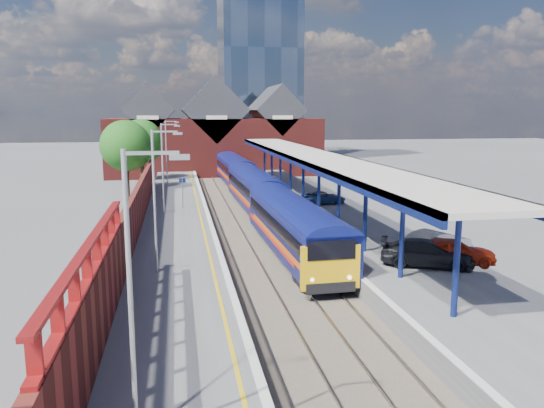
{
  "coord_description": "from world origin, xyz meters",
  "views": [
    {
      "loc": [
        -5.35,
        -19.93,
        8.76
      ],
      "look_at": [
        0.97,
        15.38,
        2.6
      ],
      "focal_mm": 35.0,
      "sensor_mm": 36.0,
      "label": 1
    }
  ],
  "objects_px": {
    "lamp_post_c": "(164,162)",
    "parked_car_red": "(453,251)",
    "lamp_post_d": "(167,149)",
    "platform_sign": "(183,188)",
    "train": "(243,177)",
    "lamp_post_b": "(157,192)",
    "parked_car_blue": "(323,198)",
    "parked_car_silver": "(436,243)",
    "parked_car_dark": "(427,253)",
    "lamp_post_a": "(136,281)"
  },
  "relations": [
    {
      "from": "lamp_post_b",
      "to": "parked_car_silver",
      "type": "xyz_separation_m",
      "value": [
        14.86,
        0.33,
        -3.28
      ]
    },
    {
      "from": "lamp_post_a",
      "to": "lamp_post_d",
      "type": "relative_size",
      "value": 1.0
    },
    {
      "from": "train",
      "to": "platform_sign",
      "type": "bearing_deg",
      "value": -119.13
    },
    {
      "from": "lamp_post_c",
      "to": "parked_car_dark",
      "type": "height_order",
      "value": "lamp_post_c"
    },
    {
      "from": "lamp_post_d",
      "to": "platform_sign",
      "type": "height_order",
      "value": "lamp_post_d"
    },
    {
      "from": "lamp_post_c",
      "to": "platform_sign",
      "type": "height_order",
      "value": "lamp_post_c"
    },
    {
      "from": "lamp_post_b",
      "to": "parked_car_red",
      "type": "bearing_deg",
      "value": -5.73
    },
    {
      "from": "train",
      "to": "lamp_post_d",
      "type": "bearing_deg",
      "value": 163.36
    },
    {
      "from": "platform_sign",
      "to": "parked_car_blue",
      "type": "xyz_separation_m",
      "value": [
        12.01,
        -0.12,
        -1.15
      ]
    },
    {
      "from": "lamp_post_b",
      "to": "platform_sign",
      "type": "bearing_deg",
      "value": 85.67
    },
    {
      "from": "parked_car_silver",
      "to": "lamp_post_b",
      "type": "bearing_deg",
      "value": 69.12
    },
    {
      "from": "lamp_post_c",
      "to": "parked_car_red",
      "type": "height_order",
      "value": "lamp_post_c"
    },
    {
      "from": "parked_car_blue",
      "to": "platform_sign",
      "type": "bearing_deg",
      "value": 84.32
    },
    {
      "from": "lamp_post_b",
      "to": "parked_car_dark",
      "type": "relative_size",
      "value": 1.5
    },
    {
      "from": "lamp_post_b",
      "to": "parked_car_red",
      "type": "distance_m",
      "value": 15.29
    },
    {
      "from": "train",
      "to": "lamp_post_a",
      "type": "bearing_deg",
      "value": -100.2
    },
    {
      "from": "train",
      "to": "lamp_post_d",
      "type": "xyz_separation_m",
      "value": [
        -7.86,
        2.35,
        2.87
      ]
    },
    {
      "from": "lamp_post_d",
      "to": "parked_car_red",
      "type": "xyz_separation_m",
      "value": [
        14.86,
        -33.49,
        -3.27
      ]
    },
    {
      "from": "platform_sign",
      "to": "parked_car_dark",
      "type": "xyz_separation_m",
      "value": [
        12.13,
        -19.4,
        -1.01
      ]
    },
    {
      "from": "lamp_post_a",
      "to": "parked_car_blue",
      "type": "height_order",
      "value": "lamp_post_a"
    },
    {
      "from": "lamp_post_b",
      "to": "lamp_post_c",
      "type": "relative_size",
      "value": 1.0
    },
    {
      "from": "lamp_post_d",
      "to": "parked_car_red",
      "type": "distance_m",
      "value": 36.79
    },
    {
      "from": "train",
      "to": "parked_car_dark",
      "type": "relative_size",
      "value": 14.12
    },
    {
      "from": "lamp_post_a",
      "to": "lamp_post_b",
      "type": "relative_size",
      "value": 1.0
    },
    {
      "from": "train",
      "to": "parked_car_red",
      "type": "relative_size",
      "value": 15.45
    },
    {
      "from": "lamp_post_b",
      "to": "lamp_post_d",
      "type": "xyz_separation_m",
      "value": [
        0.0,
        32.0,
        0.0
      ]
    },
    {
      "from": "lamp_post_c",
      "to": "parked_car_silver",
      "type": "distance_m",
      "value": 21.85
    },
    {
      "from": "lamp_post_d",
      "to": "parked_car_blue",
      "type": "bearing_deg",
      "value": -46.55
    },
    {
      "from": "lamp_post_c",
      "to": "lamp_post_d",
      "type": "relative_size",
      "value": 1.0
    },
    {
      "from": "parked_car_dark",
      "to": "parked_car_blue",
      "type": "height_order",
      "value": "parked_car_dark"
    },
    {
      "from": "parked_car_red",
      "to": "parked_car_silver",
      "type": "height_order",
      "value": "parked_car_red"
    },
    {
      "from": "parked_car_dark",
      "to": "lamp_post_c",
      "type": "bearing_deg",
      "value": 62.32
    },
    {
      "from": "lamp_post_b",
      "to": "lamp_post_d",
      "type": "height_order",
      "value": "same"
    },
    {
      "from": "lamp_post_a",
      "to": "parked_car_dark",
      "type": "height_order",
      "value": "lamp_post_a"
    },
    {
      "from": "lamp_post_c",
      "to": "parked_car_red",
      "type": "distance_m",
      "value": 23.18
    },
    {
      "from": "lamp_post_d",
      "to": "parked_car_dark",
      "type": "distance_m",
      "value": 36.17
    },
    {
      "from": "lamp_post_c",
      "to": "parked_car_red",
      "type": "relative_size",
      "value": 1.64
    },
    {
      "from": "train",
      "to": "parked_car_silver",
      "type": "bearing_deg",
      "value": -76.56
    },
    {
      "from": "train",
      "to": "lamp_post_a",
      "type": "xyz_separation_m",
      "value": [
        -7.86,
        -43.65,
        2.87
      ]
    },
    {
      "from": "lamp_post_a",
      "to": "lamp_post_c",
      "type": "bearing_deg",
      "value": 90.0
    },
    {
      "from": "platform_sign",
      "to": "parked_car_red",
      "type": "bearing_deg",
      "value": -55.29
    },
    {
      "from": "train",
      "to": "lamp_post_b",
      "type": "distance_m",
      "value": 30.81
    },
    {
      "from": "lamp_post_a",
      "to": "parked_car_red",
      "type": "height_order",
      "value": "lamp_post_a"
    },
    {
      "from": "lamp_post_c",
      "to": "platform_sign",
      "type": "bearing_deg",
      "value": 55.74
    },
    {
      "from": "train",
      "to": "lamp_post_b",
      "type": "relative_size",
      "value": 9.42
    },
    {
      "from": "parked_car_silver",
      "to": "train",
      "type": "bearing_deg",
      "value": -8.7
    },
    {
      "from": "train",
      "to": "parked_car_red",
      "type": "xyz_separation_m",
      "value": [
        7.01,
        -31.14,
        -0.39
      ]
    },
    {
      "from": "lamp_post_a",
      "to": "lamp_post_c",
      "type": "distance_m",
      "value": 30.0
    },
    {
      "from": "platform_sign",
      "to": "parked_car_red",
      "type": "distance_m",
      "value": 23.73
    },
    {
      "from": "lamp_post_b",
      "to": "platform_sign",
      "type": "xyz_separation_m",
      "value": [
        1.36,
        18.0,
        -2.3
      ]
    }
  ]
}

